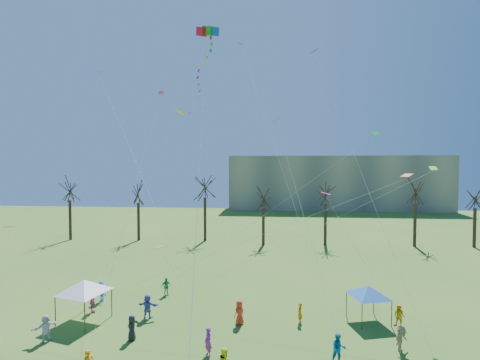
# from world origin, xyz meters

# --- Properties ---
(distant_building) EXTENTS (60.00, 14.00, 15.00)m
(distant_building) POSITION_xyz_m (22.00, 82.00, 7.50)
(distant_building) COLOR gray
(distant_building) RESTS_ON ground
(bare_tree_row) EXTENTS (67.90, 7.64, 10.93)m
(bare_tree_row) POSITION_xyz_m (1.13, 35.83, 7.11)
(bare_tree_row) COLOR black
(bare_tree_row) RESTS_ON ground
(big_box_kite) EXTENTS (1.95, 7.42, 23.81)m
(big_box_kite) POSITION_xyz_m (-1.92, 9.10, 18.66)
(big_box_kite) COLOR red
(big_box_kite) RESTS_ON ground
(canopy_tent_white) EXTENTS (4.13, 4.13, 3.20)m
(canopy_tent_white) POSITION_xyz_m (-11.14, 8.17, 2.71)
(canopy_tent_white) COLOR #3F3F44
(canopy_tent_white) RESTS_ON ground
(canopy_tent_blue) EXTENTS (3.53, 3.53, 2.73)m
(canopy_tent_blue) POSITION_xyz_m (10.57, 10.09, 2.32)
(canopy_tent_blue) COLOR #3F3F44
(canopy_tent_blue) RESTS_ON ground
(festival_crowd) EXTENTS (25.92, 14.44, 1.86)m
(festival_crowd) POSITION_xyz_m (-1.59, 6.21, 0.88)
(festival_crowd) COLOR red
(festival_crowd) RESTS_ON ground
(small_kites_aloft) EXTENTS (31.58, 19.20, 35.04)m
(small_kites_aloft) POSITION_xyz_m (1.19, 11.07, 13.61)
(small_kites_aloft) COLOR orange
(small_kites_aloft) RESTS_ON ground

